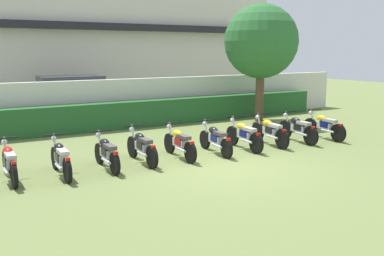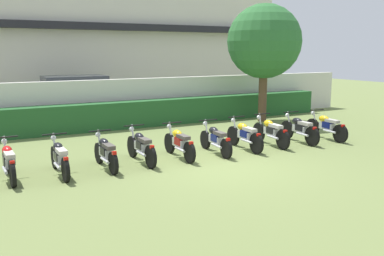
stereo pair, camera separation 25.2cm
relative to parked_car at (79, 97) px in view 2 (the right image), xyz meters
The scene contains 16 objects.
ground 10.34m from the parked_car, 83.60° to the right, with size 60.00×60.00×0.00m, color olive.
building 6.72m from the parked_car, 78.93° to the left, with size 24.25×6.50×7.98m.
compound_wall 3.10m from the parked_car, 68.26° to the right, with size 23.04×0.30×1.87m, color silver.
hedge_row 3.78m from the parked_car, 72.22° to the right, with size 18.43×0.70×1.04m, color #235628.
parked_car is the anchor object (origin of this frame).
tree_near_inspector 8.57m from the parked_car, 36.00° to the right, with size 3.11×3.11×4.93m.
motorcycle_in_row_0 9.59m from the parked_car, 113.81° to the right, with size 0.60×1.86×0.96m.
motorcycle_in_row_1 9.34m from the parked_car, 107.06° to the right, with size 0.60×1.89×0.95m.
motorcycle_in_row_2 9.07m from the parked_car, 100.07° to the right, with size 0.60×1.77×0.94m.
motorcycle_in_row_3 8.81m from the parked_car, 93.63° to the right, with size 0.60×1.95×0.96m.
motorcycle_in_row_4 8.86m from the parked_car, 86.26° to the right, with size 0.60×1.91×0.95m.
motorcycle_in_row_5 9.06m from the parked_car, 78.85° to the right, with size 0.60×1.92×0.94m.
motorcycle_in_row_6 9.31m from the parked_car, 72.46° to the right, with size 0.60×1.92×0.97m.
motorcycle_in_row_7 9.62m from the parked_car, 66.23° to the right, with size 0.60×1.96×0.97m.
motorcycle_in_row_8 10.22m from the parked_car, 60.68° to the right, with size 0.60×1.91×0.97m.
motorcycle_in_row_9 10.88m from the parked_car, 55.44° to the right, with size 0.60×1.96×0.97m.
Camera 2 is at (-5.90, -9.01, 2.99)m, focal length 39.76 mm.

